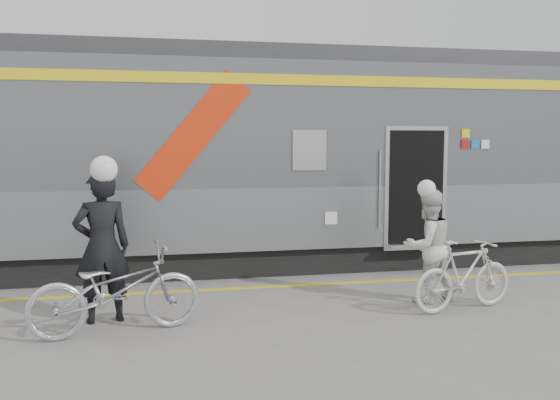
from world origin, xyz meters
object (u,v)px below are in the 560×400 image
object	(u,v)px
bicycle_right	(464,275)
woman	(428,246)
bicycle_left	(116,290)
man	(102,247)

from	to	relation	value
bicycle_right	woman	bearing A→B (deg)	15.85
woman	bicycle_right	size ratio (longest dim) A/B	0.99
bicycle_right	bicycle_left	bearing A→B (deg)	78.16
bicycle_right	man	bearing A→B (deg)	71.81
woman	bicycle_right	distance (m)	0.71
woman	bicycle_right	world-z (taller)	woman
woman	bicycle_right	bearing A→B (deg)	105.85
bicycle_left	bicycle_right	size ratio (longest dim) A/B	1.25
bicycle_left	woman	world-z (taller)	woman
bicycle_left	bicycle_right	bearing A→B (deg)	-101.01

